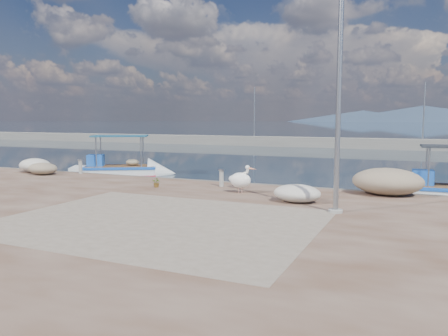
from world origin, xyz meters
TOP-DOWN VIEW (x-y plane):
  - ground at (0.00, 0.00)m, footprint 1400.00×1400.00m
  - quay at (0.00, -6.00)m, footprint 44.00×22.00m
  - quay_patch at (1.00, -3.00)m, footprint 9.00×7.00m
  - breakwater at (-0.00, 40.00)m, footprint 120.00×2.20m
  - mountains at (4.39, 650.00)m, footprint 370.00×280.00m
  - boat_left at (-8.92, 8.07)m, footprint 6.13×4.66m
  - pelican at (1.34, 2.45)m, footprint 1.17×0.59m
  - lamp_post at (5.45, 0.29)m, footprint 0.44×0.96m
  - bollard_near at (-0.06, 3.66)m, footprint 0.25×0.25m
  - bollard_far at (-8.84, 4.60)m, footprint 0.26×0.26m
  - potted_plant at (-2.49, 2.28)m, footprint 0.42×0.38m
  - net_pile_a at (-11.60, 4.07)m, footprint 1.89×1.37m
  - net_pile_d at (3.88, 1.48)m, footprint 1.68×1.26m
  - net_pile_c at (6.70, 4.37)m, footprint 2.66×1.90m
  - net_pile_b at (-10.41, 3.50)m, footprint 1.63×1.27m

SIDE VIEW (x-z plane):
  - ground at x=0.00m, z-range 0.00..0.00m
  - boat_left at x=-8.92m, z-range -1.21..1.66m
  - quay at x=0.00m, z-range 0.00..0.50m
  - quay_patch at x=1.00m, z-range 0.50..0.51m
  - breakwater at x=0.00m, z-range -3.15..4.35m
  - potted_plant at x=-2.49m, z-range 0.50..0.92m
  - net_pile_d at x=3.88m, z-range 0.50..1.13m
  - net_pile_b at x=-10.41m, z-range 0.50..1.13m
  - net_pile_a at x=-11.60m, z-range 0.50..1.27m
  - bollard_near at x=-0.06m, z-range 0.53..1.29m
  - bollard_far at x=-8.84m, z-range 0.53..1.32m
  - net_pile_c at x=6.70m, z-range 0.50..1.55m
  - pelican at x=1.34m, z-range 0.47..1.59m
  - lamp_post at x=5.45m, z-range 0.30..7.30m
  - mountains at x=4.39m, z-range -1.49..20.51m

